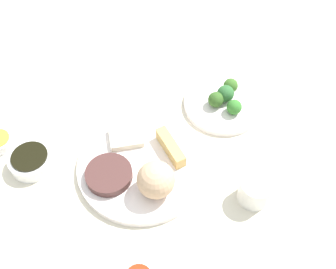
{
  "coord_description": "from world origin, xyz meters",
  "views": [
    {
      "loc": [
        -0.51,
        -0.07,
        0.77
      ],
      "look_at": [
        0.03,
        -0.06,
        0.06
      ],
      "focal_mm": 42.02,
      "sensor_mm": 36.0,
      "label": 1
    }
  ],
  "objects": [
    {
      "name": "soy_sauce_bowl",
      "position": [
        -0.03,
        0.25,
        0.04
      ],
      "size": [
        0.1,
        0.1,
        0.03
      ],
      "primitive_type": "cylinder",
      "color": "white",
      "rests_on": "tabletop"
    },
    {
      "name": "rice_scoop",
      "position": [
        -0.1,
        -0.03,
        0.08
      ],
      "size": [
        0.08,
        0.08,
        0.08
      ],
      "primitive_type": "sphere",
      "color": "tan",
      "rests_on": "main_plate"
    },
    {
      "name": "tabletop",
      "position": [
        0.0,
        0.0,
        0.01
      ],
      "size": [
        2.2,
        2.2,
        0.02
      ],
      "primitive_type": "cube",
      "color": "beige",
      "rests_on": "ground"
    },
    {
      "name": "broccoli_floret_1",
      "position": [
        0.14,
        -0.17,
        0.05
      ],
      "size": [
        0.04,
        0.04,
        0.04
      ],
      "primitive_type": "sphere",
      "color": "#335A21",
      "rests_on": "broccoli_plate"
    },
    {
      "name": "broccoli_plate",
      "position": [
        0.15,
        -0.19,
        0.03
      ],
      "size": [
        0.2,
        0.2,
        0.01
      ],
      "primitive_type": "cylinder",
      "color": "white",
      "rests_on": "tabletop"
    },
    {
      "name": "main_plate",
      "position": [
        -0.03,
        0.0,
        0.03
      ],
      "size": [
        0.29,
        0.29,
        0.02
      ],
      "primitive_type": "cylinder",
      "color": "white",
      "rests_on": "tabletop"
    },
    {
      "name": "spring_roll",
      "position": [
        0.0,
        -0.06,
        0.05
      ],
      "size": [
        0.1,
        0.07,
        0.03
      ],
      "primitive_type": "cube",
      "rotation": [
        0.0,
        0.0,
        0.5
      ],
      "color": "tan",
      "rests_on": "main_plate"
    },
    {
      "name": "crab_rangoon_wonton",
      "position": [
        0.03,
        0.04,
        0.04
      ],
      "size": [
        0.08,
        0.09,
        0.02
      ],
      "primitive_type": "cube",
      "rotation": [
        0.0,
        0.0,
        0.22
      ],
      "color": "beige",
      "rests_on": "main_plate"
    },
    {
      "name": "broccoli_floret_3",
      "position": [
        0.19,
        -0.21,
        0.05
      ],
      "size": [
        0.04,
        0.04,
        0.04
      ],
      "primitive_type": "sphere",
      "color": "#386423",
      "rests_on": "broccoli_plate"
    },
    {
      "name": "broccoli_floret_0",
      "position": [
        0.16,
        -0.2,
        0.06
      ],
      "size": [
        0.04,
        0.04,
        0.04
      ],
      "primitive_type": "sphere",
      "color": "#2C5F2D",
      "rests_on": "broccoli_plate"
    },
    {
      "name": "broccoli_floret_2",
      "position": [
        0.12,
        -0.22,
        0.05
      ],
      "size": [
        0.04,
        0.04,
        0.04
      ],
      "primitive_type": "sphere",
      "color": "#337429",
      "rests_on": "broccoli_plate"
    },
    {
      "name": "teacup",
      "position": [
        -0.11,
        -0.24,
        0.05
      ],
      "size": [
        0.07,
        0.07,
        0.06
      ],
      "primitive_type": "cylinder",
      "color": "white",
      "rests_on": "tabletop"
    },
    {
      "name": "sauce_ramekin_hot_mustard",
      "position": [
        0.02,
        0.34,
        0.03
      ],
      "size": [
        0.06,
        0.06,
        0.02
      ],
      "primitive_type": "cylinder",
      "color": "white",
      "rests_on": "tabletop"
    },
    {
      "name": "soy_sauce_bowl_liquid",
      "position": [
        -0.03,
        0.25,
        0.05
      ],
      "size": [
        0.08,
        0.08,
        0.0
      ],
      "primitive_type": "cylinder",
      "color": "black",
      "rests_on": "soy_sauce_bowl"
    },
    {
      "name": "stir_fry_heap",
      "position": [
        -0.07,
        0.07,
        0.05
      ],
      "size": [
        0.1,
        0.1,
        0.02
      ],
      "primitive_type": "cylinder",
      "color": "#492A27",
      "rests_on": "main_plate"
    }
  ]
}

